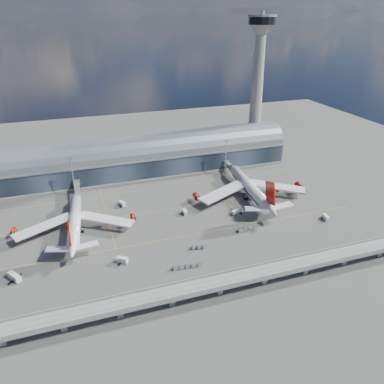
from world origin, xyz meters
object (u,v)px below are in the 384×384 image
object	(u,v)px
floodlight_mast_right	(226,157)
airliner_right	(250,188)
service_truck_3	(326,217)
cargo_train_1	(187,266)
service_truck_5	(122,204)
floodlight_mast_left	(73,176)
control_tower	(257,89)
service_truck_0	(14,277)
service_truck_4	(185,212)
cargo_train_0	(199,247)
airliner_left	(75,222)
service_truck_1	(122,260)
service_truck_2	(237,211)
cargo_train_2	(245,229)

from	to	relation	value
floodlight_mast_right	airliner_right	world-z (taller)	floodlight_mast_right
service_truck_3	cargo_train_1	size ratio (longest dim) A/B	0.42
service_truck_5	floodlight_mast_left	bearing A→B (deg)	115.14
control_tower	floodlight_mast_left	distance (m)	143.01
service_truck_0	cargo_train_1	world-z (taller)	service_truck_0
service_truck_4	cargo_train_0	size ratio (longest dim) A/B	0.57
floodlight_mast_right	service_truck_5	bearing A→B (deg)	-163.68
airliner_left	service_truck_1	world-z (taller)	airliner_left
service_truck_2	service_truck_4	world-z (taller)	service_truck_4
service_truck_4	cargo_train_1	distance (m)	48.90
control_tower	floodlight_mast_right	bearing A→B (deg)	-141.34
service_truck_0	service_truck_5	distance (m)	75.26
cargo_train_2	cargo_train_0	bearing A→B (deg)	108.04
service_truck_3	cargo_train_2	size ratio (longest dim) A/B	0.66
service_truck_1	service_truck_5	distance (m)	55.82
service_truck_5	cargo_train_1	bearing A→B (deg)	-98.95
airliner_right	cargo_train_0	size ratio (longest dim) A/B	9.66
floodlight_mast_left	cargo_train_2	size ratio (longest dim) A/B	3.02
floodlight_mast_right	service_truck_4	xyz separation A→B (m)	(-43.23, -43.29, -12.37)
service_truck_3	cargo_train_0	world-z (taller)	service_truck_3
floodlight_mast_right	service_truck_4	distance (m)	62.42
airliner_right	service_truck_2	world-z (taller)	airliner_right
service_truck_5	service_truck_0	bearing A→B (deg)	-159.49
service_truck_1	service_truck_5	bearing A→B (deg)	24.30
airliner_right	cargo_train_2	xyz separation A→B (m)	(-19.78, -34.20, -5.07)
service_truck_2	cargo_train_2	distance (m)	18.67
floodlight_mast_left	cargo_train_0	distance (m)	94.78
service_truck_5	cargo_train_2	bearing A→B (deg)	-64.48
service_truck_3	service_truck_1	bearing A→B (deg)	-168.45
airliner_left	cargo_train_0	distance (m)	65.31
floodlight_mast_left	airliner_right	size ratio (longest dim) A/B	0.35
floodlight_mast_right	floodlight_mast_left	bearing A→B (deg)	180.00
cargo_train_0	airliner_left	bearing A→B (deg)	43.72
cargo_train_2	cargo_train_1	bearing A→B (deg)	120.91
control_tower	cargo_train_1	world-z (taller)	control_tower
service_truck_2	airliner_right	bearing A→B (deg)	-65.91
service_truck_4	cargo_train_0	bearing A→B (deg)	-96.88
service_truck_5	cargo_train_2	size ratio (longest dim) A/B	0.67
floodlight_mast_right	service_truck_5	world-z (taller)	floodlight_mast_right
floodlight_mast_left	service_truck_5	bearing A→B (deg)	-41.25
service_truck_0	cargo_train_1	distance (m)	73.60
airliner_left	airliner_right	distance (m)	103.20
cargo_train_0	cargo_train_2	size ratio (longest dim) A/B	0.89
floodlight_mast_right	airliner_left	world-z (taller)	floodlight_mast_right
service_truck_4	cargo_train_0	world-z (taller)	service_truck_4
service_truck_4	cargo_train_1	size ratio (longest dim) A/B	0.32
floodlight_mast_left	floodlight_mast_right	distance (m)	100.00
floodlight_mast_right	airliner_right	distance (m)	36.98
service_truck_1	service_truck_4	bearing A→B (deg)	-16.81
airliner_right	service_truck_4	world-z (taller)	airliner_right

